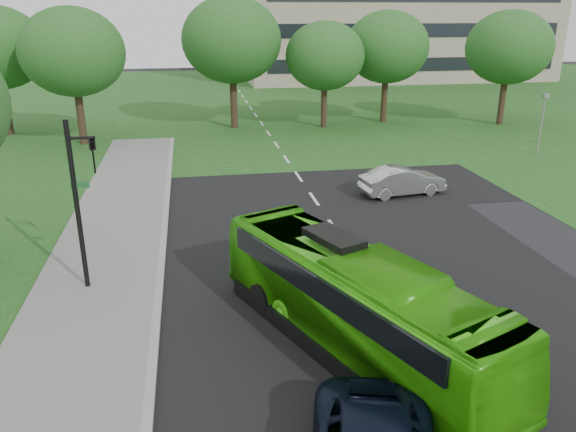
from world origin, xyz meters
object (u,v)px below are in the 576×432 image
Objects in this scene: tree_park_c at (325,56)px; tree_park_d at (387,47)px; tree_park_a at (73,52)px; camera_pole at (543,116)px; traffic_light at (81,194)px; tree_park_b at (232,40)px; bus at (355,301)px; tree_park_e at (509,48)px; sedan at (402,181)px.

tree_park_c is 5.64m from tree_park_d.
camera_pole is at bearing -16.00° from tree_park_a.
tree_park_b is at bearing 56.58° from traffic_light.
tree_park_b is 27.69m from traffic_light.
bus is 9.11m from traffic_light.
tree_park_b is 1.11× the size of tree_park_e.
tree_park_c is 2.07× the size of camera_pole.
bus is (-11.79, -31.81, -4.56)m from tree_park_d.
camera_pole is at bearing 23.69° from bus.
tree_park_e is (21.37, -2.28, -0.62)m from tree_park_b.
tree_park_d is at bearing 14.92° from tree_park_c.
tree_park_e is at bearing 31.06° from bus.
bus is at bearing -125.52° from tree_park_e.
tree_park_b is at bearing 173.90° from tree_park_e.
tree_park_e reaches higher than traffic_light.
tree_park_a is 11.49m from tree_park_b.
tree_park_e is 2.27× the size of camera_pole.
tree_park_c is (6.98, -1.00, -1.17)m from tree_park_b.
traffic_light is (-28.28, -24.32, -2.69)m from tree_park_e.
tree_park_a is 23.55m from sedan.
traffic_light is (-19.32, -27.06, -2.64)m from tree_park_d.
traffic_light is (-6.91, -26.61, -3.30)m from tree_park_b.
tree_park_b is 7.14m from tree_park_c.
tree_park_d is at bearing 46.24° from bus.
tree_park_d is (23.18, 4.39, -0.17)m from tree_park_a.
tree_park_b is 2.29× the size of sedan.
tree_park_b is at bearing 11.24° from sedan.
tree_park_c is 31.29m from bus.
tree_park_e is at bearing -5.10° from tree_park_c.
tree_park_a is 23.16m from traffic_light.
tree_park_a is at bearing 142.02° from camera_pole.
tree_park_e is 36.02m from bus.
tree_park_d reaches higher than traffic_light.
tree_park_c is at bearing -9.39° from sedan.
sedan is at bearing -106.30° from tree_park_d.
sedan is at bearing -39.79° from tree_park_a.
bus is 2.58× the size of camera_pole.
sedan is at bearing 11.34° from traffic_light.
tree_park_e is at bearing 2.95° from tree_park_a.
camera_pole is at bearing 10.70° from traffic_light.
tree_park_b is 2.52× the size of camera_pole.
camera_pole is (5.93, -12.74, -3.45)m from tree_park_d.
tree_park_b is at bearing 67.70° from bus.
bus is at bearing -154.87° from camera_pole.
tree_park_a is 1.12× the size of tree_park_c.
tree_park_b reaches higher than tree_park_e.
tree_park_a is 1.02× the size of tree_park_e.
camera_pole is (17.72, 19.07, 1.11)m from bus.
tree_park_d is 0.88× the size of bus.
tree_park_c reaches higher than camera_pole.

